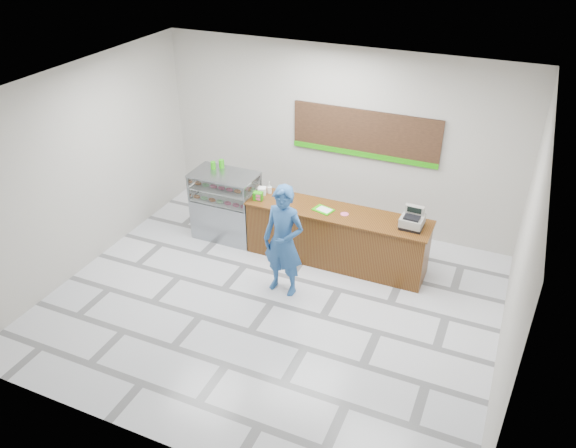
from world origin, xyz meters
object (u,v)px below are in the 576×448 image
at_px(sales_counter, 336,237).
at_px(cash_register, 412,220).
at_px(serving_tray, 323,210).
at_px(customer, 284,241).
at_px(display_case, 226,205).

height_order(sales_counter, cash_register, cash_register).
distance_m(sales_counter, cash_register, 1.44).
height_order(serving_tray, customer, customer).
bearing_deg(sales_counter, customer, -114.21).
distance_m(display_case, serving_tray, 2.01).
bearing_deg(sales_counter, display_case, -179.99).
relative_size(sales_counter, customer, 1.69).
bearing_deg(cash_register, customer, -144.85).
xyz_separation_m(display_case, customer, (1.71, -1.14, 0.29)).
height_order(cash_register, customer, customer).
xyz_separation_m(serving_tray, customer, (-0.27, -1.09, -0.08)).
bearing_deg(cash_register, serving_tray, -175.33).
xyz_separation_m(cash_register, serving_tray, (-1.53, -0.06, -0.12)).
bearing_deg(customer, display_case, 150.90).
height_order(sales_counter, serving_tray, serving_tray).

